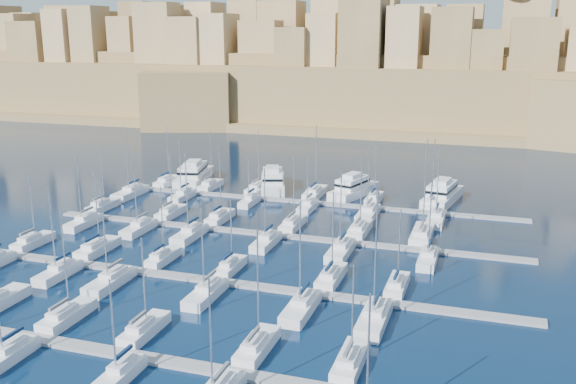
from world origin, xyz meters
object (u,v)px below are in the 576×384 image
(sailboat_4, at_px, (257,346))
(motor_yacht_d, at_px, (442,194))
(motor_yacht_a, at_px, (194,174))
(motor_yacht_b, at_px, (273,181))
(sailboat_2, at_px, (67,316))
(motor_yacht_c, at_px, (353,188))

(sailboat_4, height_order, motor_yacht_d, sailboat_4)
(motor_yacht_a, bearing_deg, sailboat_4, -59.12)
(motor_yacht_a, bearing_deg, motor_yacht_b, -1.75)
(sailboat_2, height_order, motor_yacht_d, sailboat_2)
(motor_yacht_c, relative_size, motor_yacht_d, 0.91)
(sailboat_2, relative_size, motor_yacht_c, 0.92)
(sailboat_4, bearing_deg, motor_yacht_b, 108.05)
(sailboat_2, bearing_deg, motor_yacht_a, 104.18)
(sailboat_2, distance_m, motor_yacht_c, 72.16)
(motor_yacht_b, distance_m, motor_yacht_d, 36.60)
(motor_yacht_c, bearing_deg, motor_yacht_a, 177.67)
(sailboat_2, relative_size, motor_yacht_d, 0.84)
(sailboat_4, bearing_deg, motor_yacht_d, 78.97)
(sailboat_4, relative_size, motor_yacht_d, 0.84)
(sailboat_2, xyz_separation_m, motor_yacht_c, (19.95, 69.34, 0.98))
(motor_yacht_a, xyz_separation_m, motor_yacht_c, (37.86, -1.54, 0.00))
(sailboat_4, distance_m, motor_yacht_c, 69.58)
(motor_yacht_c, distance_m, motor_yacht_d, 18.27)
(sailboat_4, height_order, motor_yacht_b, sailboat_4)
(sailboat_4, xyz_separation_m, motor_yacht_b, (-22.93, 70.36, 0.98))
(motor_yacht_c, height_order, motor_yacht_d, same)
(motor_yacht_b, relative_size, motor_yacht_c, 1.13)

